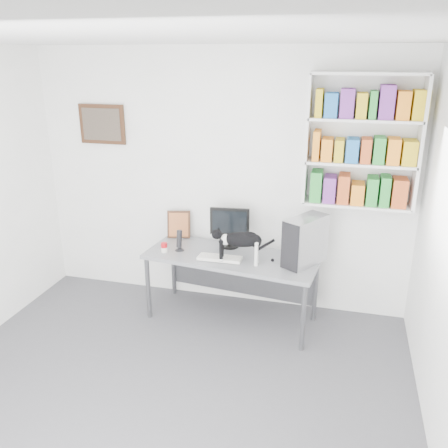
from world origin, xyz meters
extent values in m
cube|color=#505055|center=(0.00, 0.00, 0.01)|extent=(4.00, 4.00, 0.01)
cube|color=silver|center=(0.00, 0.00, 2.70)|extent=(4.00, 4.00, 0.01)
cube|color=white|center=(0.00, 2.00, 1.35)|extent=(4.00, 0.01, 2.70)
cube|color=silver|center=(1.40, 1.85, 1.85)|extent=(1.03, 0.28, 1.24)
cube|color=#402014|center=(-1.30, 1.97, 1.90)|extent=(0.52, 0.04, 0.42)
cube|color=gray|center=(0.24, 1.54, 0.36)|extent=(1.78, 0.86, 0.71)
cube|color=black|center=(0.17, 1.76, 0.93)|extent=(0.42, 0.24, 0.43)
cube|color=silver|center=(0.16, 1.41, 0.73)|extent=(0.43, 0.17, 0.03)
cube|color=#B5B4B9|center=(0.96, 1.53, 0.95)|extent=(0.42, 0.51, 0.47)
cylinder|color=black|center=(-0.30, 1.54, 0.83)|extent=(0.11, 0.11, 0.23)
cube|color=#402014|center=(-0.43, 1.88, 0.87)|extent=(0.26, 0.15, 0.31)
cylinder|color=red|center=(-0.44, 1.46, 0.76)|extent=(0.08, 0.08, 0.10)
camera|label=1|loc=(1.27, -2.68, 2.60)|focal=38.00mm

